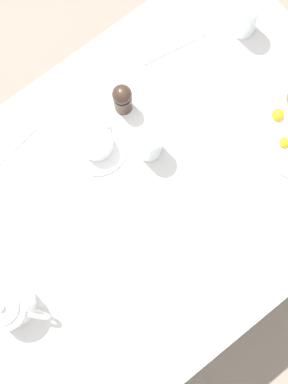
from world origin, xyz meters
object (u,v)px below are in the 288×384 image
object	(u,v)px
teapot_near	(10,306)
pepper_grinder	(122,99)
fork_by_plate	(214,225)
knife_by_plate	(173,48)
water_glass_tall	(149,144)
teacup_with_saucer_left	(97,144)
water_glass_short	(247,16)
spoon_for_tea	(14,147)

from	to	relation	value
teapot_near	pepper_grinder	distance (m)	0.56
fork_by_plate	knife_by_plate	xyz separation A→B (m)	(-0.43, 0.21, 0.00)
water_glass_tall	fork_by_plate	distance (m)	0.26
teapot_near	knife_by_plate	distance (m)	0.76
teapot_near	pepper_grinder	xyz separation A→B (m)	(-0.24, 0.51, 0.00)
teacup_with_saucer_left	water_glass_tall	bearing A→B (deg)	48.48
water_glass_short	spoon_for_tea	distance (m)	0.68
water_glass_tall	knife_by_plate	size ratio (longest dim) A/B	0.58
pepper_grinder	spoon_for_tea	bearing A→B (deg)	-106.39
pepper_grinder	fork_by_plate	size ratio (longest dim) A/B	0.61
teapot_near	pepper_grinder	world-z (taller)	teapot_near
fork_by_plate	water_glass_short	bearing A→B (deg)	132.44
teacup_with_saucer_left	fork_by_plate	size ratio (longest dim) A/B	0.88
teacup_with_saucer_left	pepper_grinder	bearing A→B (deg)	111.02
teacup_with_saucer_left	water_glass_short	distance (m)	0.50
pepper_grinder	spoon_for_tea	world-z (taller)	pepper_grinder
water_glass_short	spoon_for_tea	size ratio (longest dim) A/B	0.82
water_glass_tall	water_glass_short	distance (m)	0.42
teacup_with_saucer_left	fork_by_plate	xyz separation A→B (m)	(0.34, 0.11, -0.02)
water_glass_short	water_glass_tall	bearing A→B (deg)	-74.62
water_glass_short	pepper_grinder	world-z (taller)	water_glass_short
water_glass_tall	water_glass_short	bearing A→B (deg)	105.38
teacup_with_saucer_left	water_glass_short	bearing A→B (deg)	92.75
pepper_grinder	fork_by_plate	xyz separation A→B (m)	(0.38, -0.01, -0.05)
fork_by_plate	spoon_for_tea	size ratio (longest dim) A/B	1.18
water_glass_tall	pepper_grinder	world-z (taller)	water_glass_tall
water_glass_tall	knife_by_plate	bearing A→B (deg)	129.14
water_glass_tall	knife_by_plate	distance (m)	0.29
water_glass_tall	spoon_for_tea	world-z (taller)	water_glass_tall
knife_by_plate	spoon_for_tea	distance (m)	0.49
water_glass_short	spoon_for_tea	xyz separation A→B (m)	(-0.11, -0.67, -0.06)
pepper_grinder	teacup_with_saucer_left	bearing A→B (deg)	-68.98
spoon_for_tea	knife_by_plate	bearing A→B (deg)	85.74
water_glass_tall	water_glass_short	xyz separation A→B (m)	(-0.11, 0.40, 0.00)
spoon_for_tea	teacup_with_saucer_left	bearing A→B (deg)	52.58
water_glass_tall	spoon_for_tea	size ratio (longest dim) A/B	0.76
water_glass_short	fork_by_plate	size ratio (longest dim) A/B	0.70
spoon_for_tea	fork_by_plate	bearing A→B (deg)	30.52
teapot_near	fork_by_plate	bearing A→B (deg)	-142.45
teapot_near	spoon_for_tea	distance (m)	0.39
knife_by_plate	fork_by_plate	bearing A→B (deg)	-26.33
teacup_with_saucer_left	pepper_grinder	distance (m)	0.13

